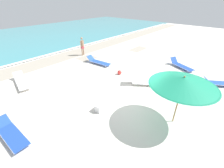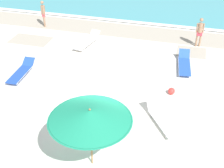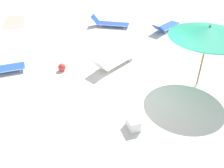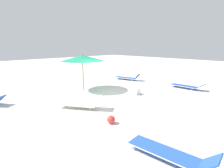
{
  "view_description": "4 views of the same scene",
  "coord_description": "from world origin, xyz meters",
  "px_view_note": "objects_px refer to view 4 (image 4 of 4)",
  "views": [
    {
      "loc": [
        -5.56,
        -3.51,
        5.03
      ],
      "look_at": [
        -0.11,
        1.26,
        0.83
      ],
      "focal_mm": 24.0,
      "sensor_mm": 36.0,
      "label": 1
    },
    {
      "loc": [
        2.89,
        -9.42,
        8.24
      ],
      "look_at": [
        0.01,
        1.23,
        1.08
      ],
      "focal_mm": 50.0,
      "sensor_mm": 36.0,
      "label": 2
    },
    {
      "loc": [
        -6.69,
        2.82,
        5.45
      ],
      "look_at": [
        -0.14,
        1.23,
        0.8
      ],
      "focal_mm": 40.0,
      "sensor_mm": 36.0,
      "label": 3
    },
    {
      "loc": [
        6.76,
        7.25,
        2.98
      ],
      "look_at": [
        0.66,
        0.94,
        0.99
      ],
      "focal_mm": 28.0,
      "sensor_mm": 36.0,
      "label": 4
    }
  ],
  "objects_px": {
    "sun_lounger_mid_beach_pair_a": "(170,153)",
    "sun_lounger_mid_beach_solo": "(82,104)",
    "sun_lounger_under_umbrella": "(187,86)",
    "beach_umbrella": "(83,58)",
    "cooler_box": "(136,91)",
    "sun_lounger_mid_beach_pair_b": "(128,77)",
    "beach_ball": "(111,120)"
  },
  "relations": [
    {
      "from": "beach_umbrella",
      "to": "sun_lounger_under_umbrella",
      "type": "xyz_separation_m",
      "value": [
        -5.31,
        4.68,
        -1.92
      ]
    },
    {
      "from": "beach_umbrella",
      "to": "sun_lounger_under_umbrella",
      "type": "relative_size",
      "value": 1.21
    },
    {
      "from": "beach_umbrella",
      "to": "sun_lounger_mid_beach_pair_a",
      "type": "bearing_deg",
      "value": 71.17
    },
    {
      "from": "beach_umbrella",
      "to": "sun_lounger_mid_beach_solo",
      "type": "height_order",
      "value": "beach_umbrella"
    },
    {
      "from": "beach_ball",
      "to": "cooler_box",
      "type": "xyz_separation_m",
      "value": [
        -3.9,
        -1.85,
        0.03
      ]
    },
    {
      "from": "cooler_box",
      "to": "sun_lounger_mid_beach_pair_b",
      "type": "bearing_deg",
      "value": -137.66
    },
    {
      "from": "sun_lounger_under_umbrella",
      "to": "sun_lounger_mid_beach_pair_a",
      "type": "bearing_deg",
      "value": 18.35
    },
    {
      "from": "beach_ball",
      "to": "sun_lounger_mid_beach_pair_b",
      "type": "bearing_deg",
      "value": -143.34
    },
    {
      "from": "sun_lounger_mid_beach_pair_b",
      "to": "cooler_box",
      "type": "height_order",
      "value": "sun_lounger_mid_beach_pair_b"
    },
    {
      "from": "beach_umbrella",
      "to": "sun_lounger_mid_beach_pair_a",
      "type": "relative_size",
      "value": 1.16
    },
    {
      "from": "sun_lounger_under_umbrella",
      "to": "sun_lounger_mid_beach_pair_a",
      "type": "relative_size",
      "value": 0.96
    },
    {
      "from": "sun_lounger_mid_beach_pair_b",
      "to": "cooler_box",
      "type": "distance_m",
      "value": 4.48
    },
    {
      "from": "sun_lounger_mid_beach_pair_a",
      "to": "sun_lounger_mid_beach_pair_b",
      "type": "relative_size",
      "value": 1.02
    },
    {
      "from": "cooler_box",
      "to": "sun_lounger_mid_beach_pair_a",
      "type": "bearing_deg",
      "value": 41.25
    },
    {
      "from": "sun_lounger_mid_beach_pair_a",
      "to": "sun_lounger_mid_beach_solo",
      "type": "bearing_deg",
      "value": -102.24
    },
    {
      "from": "sun_lounger_mid_beach_pair_a",
      "to": "cooler_box",
      "type": "bearing_deg",
      "value": -139.32
    },
    {
      "from": "sun_lounger_mid_beach_pair_b",
      "to": "sun_lounger_under_umbrella",
      "type": "bearing_deg",
      "value": 80.87
    },
    {
      "from": "sun_lounger_mid_beach_pair_a",
      "to": "beach_ball",
      "type": "distance_m",
      "value": 2.69
    },
    {
      "from": "sun_lounger_mid_beach_pair_a",
      "to": "cooler_box",
      "type": "height_order",
      "value": "sun_lounger_mid_beach_pair_a"
    },
    {
      "from": "sun_lounger_mid_beach_solo",
      "to": "sun_lounger_mid_beach_pair_b",
      "type": "height_order",
      "value": "sun_lounger_mid_beach_solo"
    },
    {
      "from": "sun_lounger_under_umbrella",
      "to": "cooler_box",
      "type": "height_order",
      "value": "sun_lounger_under_umbrella"
    },
    {
      "from": "sun_lounger_mid_beach_pair_b",
      "to": "sun_lounger_mid_beach_solo",
      "type": "bearing_deg",
      "value": 7.93
    },
    {
      "from": "sun_lounger_mid_beach_pair_a",
      "to": "sun_lounger_mid_beach_pair_b",
      "type": "distance_m",
      "value": 10.71
    },
    {
      "from": "beach_ball",
      "to": "sun_lounger_under_umbrella",
      "type": "bearing_deg",
      "value": -177.77
    },
    {
      "from": "beach_umbrella",
      "to": "sun_lounger_mid_beach_solo",
      "type": "xyz_separation_m",
      "value": [
        2.05,
        2.82,
        -1.91
      ]
    },
    {
      "from": "sun_lounger_under_umbrella",
      "to": "sun_lounger_mid_beach_pair_b",
      "type": "relative_size",
      "value": 0.98
    },
    {
      "from": "sun_lounger_under_umbrella",
      "to": "sun_lounger_mid_beach_pair_b",
      "type": "xyz_separation_m",
      "value": [
        0.59,
        -4.86,
        0.01
      ]
    },
    {
      "from": "sun_lounger_mid_beach_pair_a",
      "to": "sun_lounger_mid_beach_pair_b",
      "type": "height_order",
      "value": "sun_lounger_mid_beach_pair_b"
    },
    {
      "from": "sun_lounger_mid_beach_pair_a",
      "to": "cooler_box",
      "type": "relative_size",
      "value": 4.41
    },
    {
      "from": "sun_lounger_mid_beach_pair_a",
      "to": "cooler_box",
      "type": "xyz_separation_m",
      "value": [
        -4.3,
        -4.51,
        -0.02
      ]
    },
    {
      "from": "beach_umbrella",
      "to": "cooler_box",
      "type": "bearing_deg",
      "value": 118.54
    },
    {
      "from": "beach_umbrella",
      "to": "beach_ball",
      "type": "distance_m",
      "value": 5.78
    }
  ]
}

